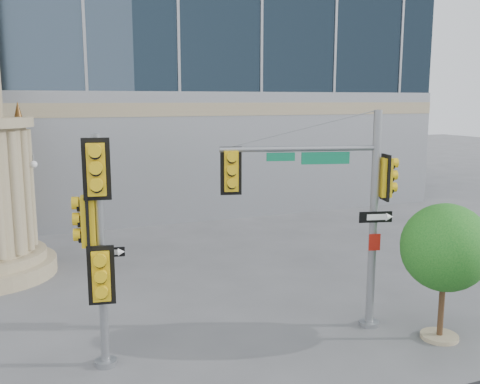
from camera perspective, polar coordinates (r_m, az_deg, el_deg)
name	(u,v)px	position (r m, az deg, el deg)	size (l,w,h in m)	color
ground	(273,369)	(11.95, 3.57, -18.35)	(120.00, 120.00, 0.00)	#545456
main_signal_pole	(336,196)	(13.04, 10.18, -0.45)	(4.10, 1.40, 5.40)	slate
secondary_signal_pole	(97,235)	(11.31, -15.00, -4.41)	(0.86, 0.74, 4.98)	slate
street_tree	(446,251)	(13.41, 21.11, -5.88)	(2.11, 2.06, 3.28)	tan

